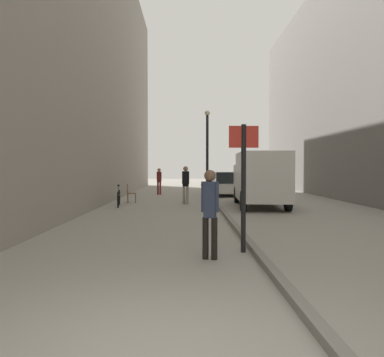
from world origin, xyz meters
name	(u,v)px	position (x,y,z in m)	size (l,w,h in m)	color
ground_plane	(182,209)	(0.00, 12.00, 0.00)	(80.00, 80.00, 0.00)	gray
building_facade_left	(46,28)	(-5.57, 12.00, 7.47)	(3.94, 40.00, 14.95)	gray
kerb_strip	(220,207)	(1.58, 12.00, 0.06)	(0.16, 40.00, 0.12)	slate
pedestrian_main_foreground	(159,179)	(-1.57, 19.81, 0.98)	(0.32, 0.26, 1.69)	maroon
pedestrian_mid_block	(186,182)	(0.14, 13.88, 1.03)	(0.34, 0.27, 1.79)	gray
pedestrian_far_crossing	(210,208)	(0.63, 3.72, 0.97)	(0.33, 0.23, 1.68)	black
delivery_van	(260,178)	(3.41, 12.74, 1.27)	(2.25, 5.03, 2.36)	silver
parked_car	(226,184)	(2.65, 19.46, 0.71)	(1.93, 4.24, 1.45)	silver
street_sign_post	(244,177)	(1.35, 4.28, 1.55)	(0.60, 0.10, 2.60)	black
lamp_post	(207,149)	(1.28, 16.11, 2.72)	(0.28, 0.28, 4.76)	black
bicycle_leaning	(119,198)	(-2.82, 12.91, 0.38)	(0.31, 1.76, 0.98)	black
cafe_chair_near_window	(130,192)	(-2.60, 14.58, 0.55)	(0.48, 0.48, 0.94)	brown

